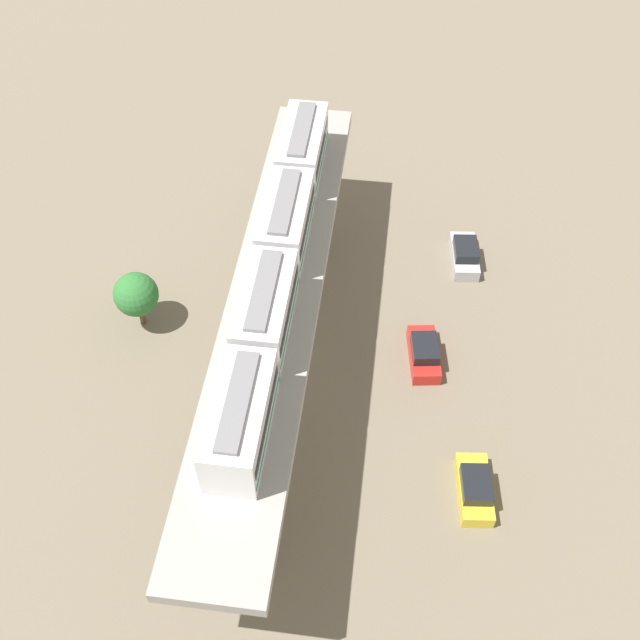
# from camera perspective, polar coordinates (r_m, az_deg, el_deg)

# --- Properties ---
(ground_plane) EXTENTS (120.00, 120.00, 0.00)m
(ground_plane) POSITION_cam_1_polar(r_m,az_deg,el_deg) (49.41, -2.99, -3.79)
(ground_plane) COLOR #706654
(viaduct) EXTENTS (5.20, 35.80, 7.65)m
(viaduct) POSITION_cam_1_polar(r_m,az_deg,el_deg) (44.73, -3.30, 0.74)
(viaduct) COLOR #999691
(viaduct) RESTS_ON ground
(train) EXTENTS (2.64, 27.45, 3.24)m
(train) POSITION_cam_1_polar(r_m,az_deg,el_deg) (42.86, -3.33, 4.27)
(train) COLOR white
(train) RESTS_ON viaduct
(parked_car_silver) EXTENTS (2.22, 4.36, 1.76)m
(parked_car_silver) POSITION_cam_1_polar(r_m,az_deg,el_deg) (56.18, 10.81, 4.85)
(parked_car_silver) COLOR #B2B5BA
(parked_car_silver) RESTS_ON ground
(parked_car_red) EXTENTS (2.40, 4.42, 1.76)m
(parked_car_red) POSITION_cam_1_polar(r_m,az_deg,el_deg) (49.72, 7.81, -2.47)
(parked_car_red) COLOR red
(parked_car_red) RESTS_ON ground
(parked_car_yellow) EXTENTS (2.24, 4.37, 1.76)m
(parked_car_yellow) POSITION_cam_1_polar(r_m,az_deg,el_deg) (44.91, 11.54, -12.28)
(parked_car_yellow) COLOR yellow
(parked_car_yellow) RESTS_ON ground
(tree_near_viaduct) EXTENTS (2.96, 2.96, 4.35)m
(tree_near_viaduct) POSITION_cam_1_polar(r_m,az_deg,el_deg) (51.11, -13.65, 1.87)
(tree_near_viaduct) COLOR brown
(tree_near_viaduct) RESTS_ON ground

